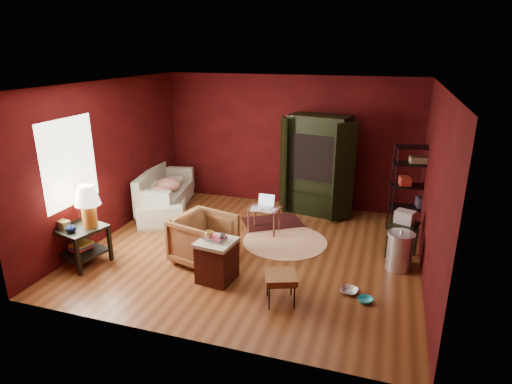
% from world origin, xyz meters
% --- Properties ---
extents(room, '(5.54, 5.04, 2.84)m').
position_xyz_m(room, '(-0.04, -0.01, 1.40)').
color(room, brown).
rests_on(room, ground).
extents(sofa, '(1.53, 2.33, 0.88)m').
position_xyz_m(sofa, '(-2.38, 1.25, 0.44)').
color(sofa, '#B2B49C').
rests_on(sofa, ground).
extents(armchair, '(0.98, 1.02, 0.88)m').
position_xyz_m(armchair, '(-0.62, -0.64, 0.44)').
color(armchair, black).
rests_on(armchair, ground).
extents(pet_bowl_steel, '(0.26, 0.12, 0.25)m').
position_xyz_m(pet_bowl_steel, '(1.74, -0.87, 0.13)').
color(pet_bowl_steel, silver).
rests_on(pet_bowl_steel, ground).
extents(pet_bowl_turquoise, '(0.22, 0.12, 0.21)m').
position_xyz_m(pet_bowl_turquoise, '(1.98, -1.04, 0.10)').
color(pet_bowl_turquoise, '#28B3BD').
rests_on(pet_bowl_turquoise, ground).
extents(vase, '(0.21, 0.21, 0.16)m').
position_xyz_m(vase, '(-2.46, -1.47, 0.71)').
color(vase, '#0C193E').
rests_on(vase, side_table).
extents(mug, '(0.13, 0.11, 0.12)m').
position_xyz_m(mug, '(-0.28, -1.16, 0.78)').
color(mug, '#DCCF6B').
rests_on(mug, hamper).
extents(side_table, '(0.81, 0.81, 1.31)m').
position_xyz_m(side_table, '(-2.39, -1.22, 0.79)').
color(side_table, black).
rests_on(side_table, ground).
extents(sofa_cushions, '(1.12, 2.01, 0.80)m').
position_xyz_m(sofa_cushions, '(-2.41, 1.25, 0.39)').
color(sofa_cushions, '#B2B49C').
rests_on(sofa_cushions, sofa).
extents(hamper, '(0.59, 0.59, 0.74)m').
position_xyz_m(hamper, '(-0.19, -1.10, 0.34)').
color(hamper, '#451A10').
rests_on(hamper, ground).
extents(footstool, '(0.54, 0.54, 0.43)m').
position_xyz_m(footstool, '(0.86, -1.39, 0.37)').
color(footstool, black).
rests_on(footstool, ground).
extents(rug_round, '(1.84, 1.84, 0.01)m').
position_xyz_m(rug_round, '(0.45, 0.50, 0.01)').
color(rug_round, '#EDE4C5').
rests_on(rug_round, ground).
extents(rug_oriental, '(1.36, 1.23, 0.01)m').
position_xyz_m(rug_oriental, '(0.00, 1.28, 0.02)').
color(rug_oriental, '#451212').
rests_on(rug_oriental, ground).
extents(laptop_desk, '(0.59, 0.47, 0.71)m').
position_xyz_m(laptop_desk, '(-0.03, 0.80, 0.44)').
color(laptop_desk, brown).
rests_on(laptop_desk, ground).
extents(tv_armoire, '(1.59, 1.05, 2.06)m').
position_xyz_m(tv_armoire, '(0.71, 2.12, 1.07)').
color(tv_armoire, black).
rests_on(tv_armoire, ground).
extents(wire_shelving, '(0.87, 0.51, 1.68)m').
position_xyz_m(wire_shelving, '(2.61, 1.60, 0.92)').
color(wire_shelving, black).
rests_on(wire_shelving, ground).
extents(small_stand, '(0.52, 0.52, 0.82)m').
position_xyz_m(small_stand, '(2.44, 0.54, 0.61)').
color(small_stand, black).
rests_on(small_stand, ground).
extents(trash_can, '(0.55, 0.55, 0.67)m').
position_xyz_m(trash_can, '(2.40, 0.08, 0.31)').
color(trash_can, white).
rests_on(trash_can, ground).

